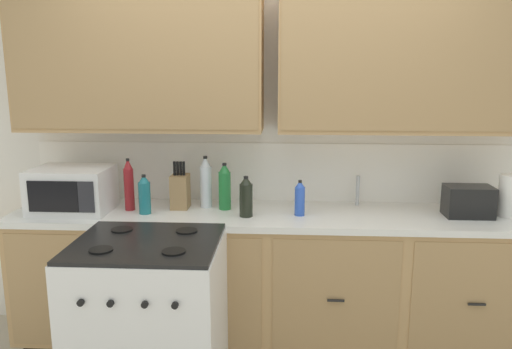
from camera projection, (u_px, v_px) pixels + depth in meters
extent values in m
cube|color=white|center=(271.00, 162.00, 3.44)|extent=(4.42, 0.05, 2.38)
cube|color=white|center=(271.00, 172.00, 3.43)|extent=(3.22, 0.01, 0.40)
cube|color=tan|center=(139.00, 59.00, 3.16)|extent=(1.56, 0.34, 0.91)
cube|color=#A58052|center=(130.00, 58.00, 2.99)|extent=(1.53, 0.01, 0.85)
cube|color=tan|center=(407.00, 58.00, 3.06)|extent=(1.56, 0.34, 0.91)
cube|color=#A58052|center=(414.00, 57.00, 2.89)|extent=(1.53, 0.01, 0.85)
cube|color=black|center=(269.00, 336.00, 3.39)|extent=(3.16, 0.48, 0.10)
cube|color=tan|center=(269.00, 276.00, 3.27)|extent=(3.22, 0.60, 0.78)
cube|color=#A88354|center=(68.00, 291.00, 3.04)|extent=(0.74, 0.01, 0.72)
cube|color=black|center=(67.00, 293.00, 3.03)|extent=(0.10, 0.01, 0.01)
cube|color=#A88354|center=(199.00, 295.00, 2.99)|extent=(0.74, 0.01, 0.72)
cube|color=black|center=(199.00, 297.00, 2.98)|extent=(0.10, 0.01, 0.01)
cube|color=#A88354|center=(336.00, 299.00, 2.95)|extent=(0.74, 0.01, 0.72)
cube|color=black|center=(336.00, 301.00, 2.93)|extent=(0.10, 0.01, 0.01)
cube|color=#A88354|center=(476.00, 302.00, 2.90)|extent=(0.74, 0.01, 0.72)
cube|color=black|center=(477.00, 304.00, 2.89)|extent=(0.10, 0.01, 0.01)
cube|color=white|center=(269.00, 215.00, 3.18)|extent=(3.25, 0.63, 0.04)
cube|color=#A8AAAF|center=(361.00, 215.00, 3.18)|extent=(0.56, 0.38, 0.02)
cube|color=white|center=(150.00, 326.00, 2.69)|extent=(0.76, 0.66, 0.92)
cube|color=black|center=(146.00, 243.00, 2.60)|extent=(0.74, 0.65, 0.02)
cylinder|color=black|center=(101.00, 250.00, 2.45)|extent=(0.12, 0.12, 0.01)
cylinder|color=black|center=(174.00, 252.00, 2.43)|extent=(0.12, 0.12, 0.01)
cylinder|color=black|center=(122.00, 230.00, 2.76)|extent=(0.12, 0.12, 0.01)
cylinder|color=black|center=(187.00, 231.00, 2.74)|extent=(0.12, 0.12, 0.01)
cylinder|color=black|center=(81.00, 303.00, 2.31)|extent=(0.03, 0.02, 0.03)
cylinder|color=black|center=(110.00, 304.00, 2.31)|extent=(0.03, 0.02, 0.03)
cylinder|color=black|center=(145.00, 305.00, 2.30)|extent=(0.03, 0.02, 0.03)
cylinder|color=black|center=(175.00, 305.00, 2.29)|extent=(0.03, 0.02, 0.03)
cube|color=white|center=(72.00, 190.00, 3.18)|extent=(0.48, 0.36, 0.28)
cube|color=black|center=(53.00, 197.00, 3.01)|extent=(0.31, 0.01, 0.19)
cube|color=#28282D|center=(86.00, 197.00, 2.99)|extent=(0.10, 0.01, 0.19)
cube|color=black|center=(468.00, 201.00, 3.08)|extent=(0.28, 0.18, 0.19)
cube|color=black|center=(461.00, 187.00, 3.06)|extent=(0.02, 0.13, 0.01)
cube|color=black|center=(478.00, 187.00, 3.05)|extent=(0.02, 0.13, 0.01)
cube|color=#9C794E|center=(180.00, 192.00, 3.26)|extent=(0.11, 0.14, 0.22)
cylinder|color=black|center=(175.00, 168.00, 3.22)|extent=(0.02, 0.02, 0.09)
cylinder|color=black|center=(178.00, 168.00, 3.22)|extent=(0.02, 0.02, 0.09)
cylinder|color=black|center=(181.00, 168.00, 3.22)|extent=(0.02, 0.02, 0.09)
cylinder|color=black|center=(184.00, 168.00, 3.22)|extent=(0.02, 0.02, 0.09)
cylinder|color=#B2B5BA|center=(358.00, 191.00, 3.33)|extent=(0.02, 0.02, 0.20)
cylinder|color=white|center=(508.00, 196.00, 3.07)|extent=(0.12, 0.12, 0.26)
cylinder|color=blue|center=(300.00, 201.00, 3.10)|extent=(0.06, 0.06, 0.18)
cone|color=blue|center=(300.00, 184.00, 3.08)|extent=(0.06, 0.06, 0.04)
cylinder|color=black|center=(300.00, 181.00, 3.07)|extent=(0.02, 0.02, 0.02)
cylinder|color=silver|center=(206.00, 187.00, 3.28)|extent=(0.08, 0.08, 0.27)
cone|color=silver|center=(205.00, 161.00, 3.25)|extent=(0.07, 0.07, 0.07)
cylinder|color=black|center=(205.00, 157.00, 3.24)|extent=(0.03, 0.03, 0.02)
cylinder|color=black|center=(246.00, 200.00, 3.07)|extent=(0.08, 0.08, 0.20)
cone|color=black|center=(246.00, 180.00, 3.05)|extent=(0.07, 0.07, 0.05)
cylinder|color=black|center=(246.00, 177.00, 3.04)|extent=(0.03, 0.03, 0.02)
cylinder|color=maroon|center=(129.00, 190.00, 3.21)|extent=(0.06, 0.06, 0.27)
cone|color=maroon|center=(128.00, 164.00, 3.18)|extent=(0.06, 0.06, 0.07)
cylinder|color=black|center=(128.00, 160.00, 3.17)|extent=(0.02, 0.02, 0.02)
cylinder|color=#237A38|center=(225.00, 191.00, 3.23)|extent=(0.08, 0.08, 0.24)
cone|color=#237A38|center=(224.00, 168.00, 3.20)|extent=(0.07, 0.07, 0.06)
cylinder|color=black|center=(224.00, 164.00, 3.20)|extent=(0.03, 0.03, 0.02)
cylinder|color=#1E707A|center=(145.00, 198.00, 3.14)|extent=(0.07, 0.07, 0.20)
cone|color=#1E707A|center=(144.00, 179.00, 3.11)|extent=(0.07, 0.07, 0.05)
cylinder|color=black|center=(144.00, 176.00, 3.11)|extent=(0.03, 0.03, 0.02)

